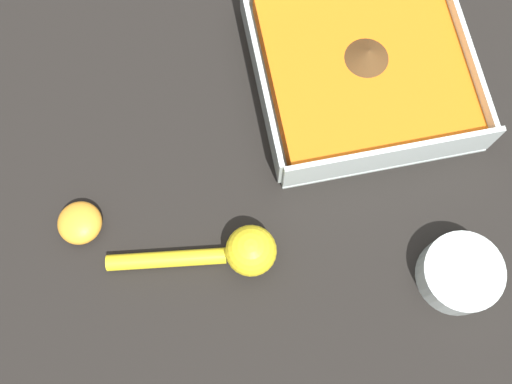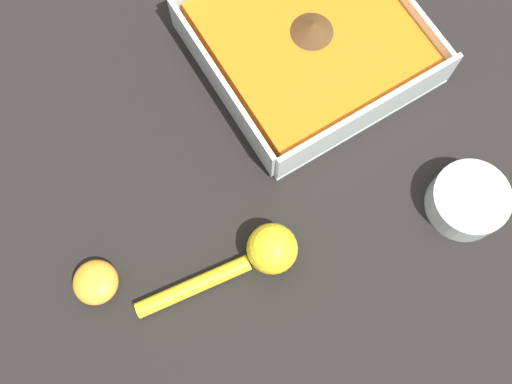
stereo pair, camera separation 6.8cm
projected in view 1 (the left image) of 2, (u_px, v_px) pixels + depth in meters
ground_plane at (367, 105)px, 0.75m from camera, size 4.00×4.00×0.00m
square_dish at (359, 68)px, 0.74m from camera, size 0.25×0.25×0.07m
spice_bowl at (459, 274)px, 0.67m from camera, size 0.09×0.09×0.04m
lemon_squeezer at (234, 252)px, 0.67m from camera, size 0.19×0.06×0.06m
lemon_half at (80, 223)px, 0.69m from camera, size 0.05×0.05×0.03m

